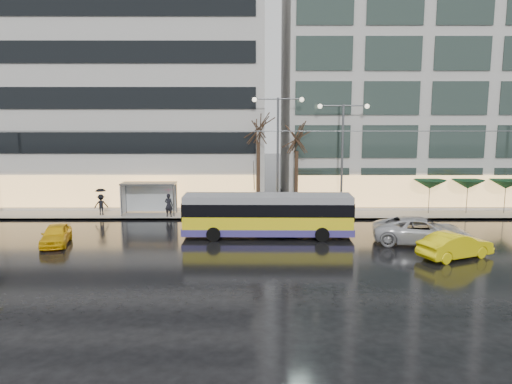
{
  "coord_description": "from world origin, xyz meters",
  "views": [
    {
      "loc": [
        0.2,
        -27.74,
        8.08
      ],
      "look_at": [
        0.3,
        5.0,
        2.81
      ],
      "focal_mm": 35.0,
      "sensor_mm": 36.0,
      "label": 1
    }
  ],
  "objects_px": {
    "taxi_a": "(56,235)",
    "bus_shelter": "(145,191)",
    "trolleybus": "(268,216)",
    "street_lamp_near": "(278,139)"
  },
  "relations": [
    {
      "from": "street_lamp_near",
      "to": "taxi_a",
      "type": "height_order",
      "value": "street_lamp_near"
    },
    {
      "from": "trolleybus",
      "to": "street_lamp_near",
      "type": "height_order",
      "value": "street_lamp_near"
    },
    {
      "from": "street_lamp_near",
      "to": "taxi_a",
      "type": "bearing_deg",
      "value": -148.03
    },
    {
      "from": "trolleybus",
      "to": "street_lamp_near",
      "type": "relative_size",
      "value": 1.21
    },
    {
      "from": "bus_shelter",
      "to": "street_lamp_near",
      "type": "relative_size",
      "value": 0.47
    },
    {
      "from": "trolleybus",
      "to": "taxi_a",
      "type": "bearing_deg",
      "value": -171.83
    },
    {
      "from": "taxi_a",
      "to": "bus_shelter",
      "type": "bearing_deg",
      "value": 56.04
    },
    {
      "from": "trolleybus",
      "to": "taxi_a",
      "type": "xyz_separation_m",
      "value": [
        -13.04,
        -1.87,
        -0.73
      ]
    },
    {
      "from": "trolleybus",
      "to": "bus_shelter",
      "type": "height_order",
      "value": "trolleybus"
    },
    {
      "from": "bus_shelter",
      "to": "taxi_a",
      "type": "distance_m",
      "value": 9.44
    }
  ]
}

